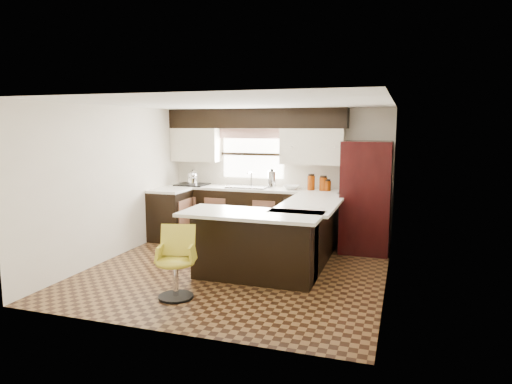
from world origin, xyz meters
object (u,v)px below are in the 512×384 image
(peninsula_long, at_px, (307,234))
(refrigerator, at_px, (366,197))
(peninsula_return, at_px, (255,247))
(bar_chair, at_px, (175,263))

(peninsula_long, bearing_deg, refrigerator, 50.14)
(peninsula_return, xyz_separation_m, bar_chair, (-0.69, -0.97, -0.01))
(peninsula_return, distance_m, refrigerator, 2.37)
(peninsula_return, xyz_separation_m, refrigerator, (1.31, 1.92, 0.47))
(bar_chair, bearing_deg, peninsula_long, 43.34)
(peninsula_long, height_order, bar_chair, peninsula_long)
(peninsula_long, distance_m, peninsula_return, 1.11)
(peninsula_long, distance_m, refrigerator, 1.31)
(refrigerator, relative_size, bar_chair, 2.09)
(peninsula_return, height_order, refrigerator, refrigerator)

